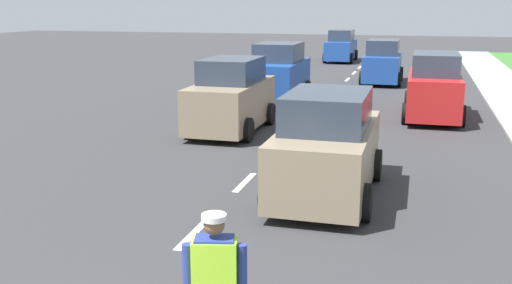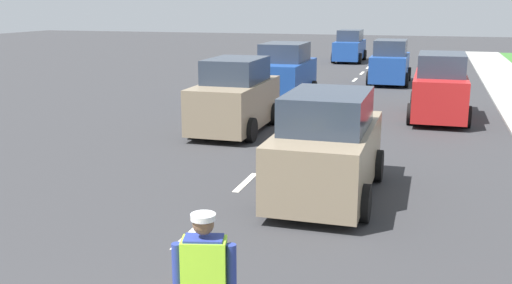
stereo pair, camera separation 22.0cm
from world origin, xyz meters
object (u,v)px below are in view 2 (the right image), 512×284
at_px(traffic_cone_near, 191,267).
at_px(car_outgoing_far, 390,63).
at_px(car_outgoing_ahead, 327,148).
at_px(car_oncoming_lead, 235,98).
at_px(car_parked_far, 440,88).
at_px(car_oncoming_third, 350,47).
at_px(road_worker, 207,281).
at_px(car_oncoming_second, 284,74).

distance_m(traffic_cone_near, car_outgoing_far, 21.85).
xyz_separation_m(car_outgoing_ahead, car_outgoing_far, (-0.07, 17.46, -0.02)).
bearing_deg(car_oncoming_lead, car_parked_far, 32.90).
bearing_deg(car_oncoming_third, traffic_cone_near, -85.89).
xyz_separation_m(car_oncoming_lead, car_parked_far, (5.83, 3.77, -0.00)).
distance_m(car_outgoing_far, car_oncoming_third, 10.80).
height_order(car_oncoming_lead, car_parked_far, car_oncoming_lead).
relative_size(traffic_cone_near, car_oncoming_third, 0.13).
xyz_separation_m(road_worker, car_oncoming_second, (-3.39, 16.95, 0.11)).
relative_size(road_worker, car_outgoing_far, 0.44).
bearing_deg(car_outgoing_far, car_oncoming_second, -118.92).
height_order(car_outgoing_far, car_oncoming_second, car_oncoming_second).
bearing_deg(car_parked_far, car_oncoming_lead, -147.10).
relative_size(car_outgoing_far, car_oncoming_third, 0.90).
relative_size(car_outgoing_ahead, car_outgoing_far, 1.07).
distance_m(car_outgoing_ahead, car_oncoming_third, 27.94).
xyz_separation_m(car_oncoming_lead, car_oncoming_second, (0.06, 5.76, 0.04)).
relative_size(car_outgoing_ahead, car_oncoming_third, 0.96).
xyz_separation_m(car_outgoing_far, car_oncoming_lead, (-3.61, -12.19, 0.05)).
xyz_separation_m(traffic_cone_near, car_parked_far, (3.23, 13.40, 0.73)).
distance_m(road_worker, car_outgoing_far, 23.38).
height_order(traffic_cone_near, car_oncoming_third, car_oncoming_third).
xyz_separation_m(car_oncoming_second, car_parked_far, (5.77, -1.99, -0.04)).
distance_m(car_outgoing_far, car_parked_far, 8.70).
height_order(car_outgoing_ahead, car_parked_far, car_parked_far).
bearing_deg(car_oncoming_third, car_parked_far, -73.51).
relative_size(road_worker, car_oncoming_second, 0.42).
distance_m(car_outgoing_ahead, car_oncoming_second, 11.61).
bearing_deg(traffic_cone_near, car_oncoming_third, 94.11).
distance_m(traffic_cone_near, car_oncoming_third, 32.18).
bearing_deg(road_worker, car_parked_far, 80.98).
distance_m(road_worker, car_oncoming_lead, 11.71).
xyz_separation_m(traffic_cone_near, car_outgoing_ahead, (1.08, 4.35, 0.70)).
bearing_deg(road_worker, car_oncoming_second, 101.31).
bearing_deg(car_oncoming_second, car_oncoming_third, 89.20).
height_order(car_oncoming_lead, car_oncoming_second, car_oncoming_second).
xyz_separation_m(road_worker, car_outgoing_far, (0.16, 23.38, 0.02)).
bearing_deg(road_worker, traffic_cone_near, 118.61).
bearing_deg(car_outgoing_far, car_outgoing_ahead, -89.77).
bearing_deg(car_outgoing_ahead, car_oncoming_lead, 124.89).
xyz_separation_m(car_outgoing_far, car_oncoming_second, (-3.55, -6.42, 0.09)).
bearing_deg(car_oncoming_second, car_oncoming_lead, -90.59).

